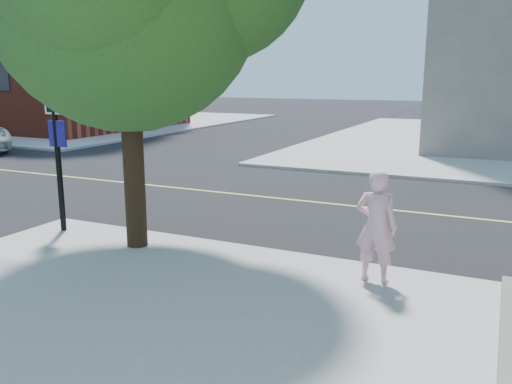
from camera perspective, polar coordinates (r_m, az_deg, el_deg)
The scene contains 5 objects.
ground at distance 12.69m, azimuth -16.63°, elevation -3.71°, with size 140.00×140.00×0.00m, color black.
road_ew at distance 16.21m, azimuth -6.07°, elevation 0.17°, with size 140.00×9.00×0.01m, color black.
sidewalk_nw at distance 43.82m, azimuth -20.63°, elevation 7.13°, with size 26.00×25.00×0.12m, color #A1A1A1.
church at distance 39.29m, azimuth -22.02°, elevation 16.95°, with size 15.20×12.00×14.40m.
man_on_phone at distance 8.71m, azimuth 12.73°, elevation -3.61°, with size 0.67×0.44×1.84m, color #DFA6BD.
Camera 1 is at (8.25, -9.04, 3.38)m, focal length 37.41 mm.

